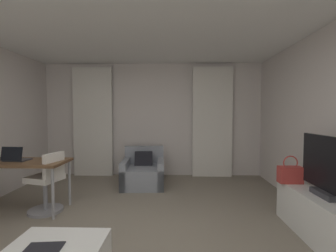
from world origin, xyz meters
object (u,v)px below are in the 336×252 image
desk_chair (47,186)px  magazine_open (43,249)px  tv_flatscreen (329,169)px  laptop (16,158)px  tv_console (326,219)px  handbag_primary (290,174)px  armchair (143,173)px  desk (20,165)px

desk_chair → magazine_open: (0.83, -1.56, -0.02)m
tv_flatscreen → laptop: bearing=169.9°
desk_chair → tv_console: size_ratio=0.63×
laptop → handbag_primary: bearing=-2.9°
handbag_primary → tv_console: bearing=-72.9°
armchair → tv_flatscreen: tv_flatscreen is taller
laptop → tv_console: size_ratio=0.24×
desk → handbag_primary: 3.82m
desk → handbag_primary: bearing=-3.0°
armchair → laptop: (-1.70, -1.32, 0.54)m
desk → magazine_open: desk is taller
desk → magazine_open: size_ratio=4.43×
armchair → desk: (-1.63, -1.31, 0.43)m
tv_console → handbag_primary: size_ratio=3.80×
armchair → tv_console: 3.09m
desk → magazine_open: 2.03m
magazine_open → desk: bearing=127.9°
armchair → handbag_primary: size_ratio=2.48×
desk → desk_chair: size_ratio=1.50×
handbag_primary → desk: bearing=177.0°
armchair → desk_chair: desk_chair is taller
handbag_primary → tv_flatscreen: bearing=-73.2°
laptop → tv_console: (4.03, -0.71, -0.54)m
tv_console → handbag_primary: bearing=107.1°
desk_chair → laptop: size_ratio=2.61×
tv_console → tv_flatscreen: bearing=-90.0°
desk → tv_console: bearing=-10.2°
tv_console → laptop: bearing=170.1°
desk_chair → laptop: laptop is taller
laptop → handbag_primary: 3.88m
desk → desk_chair: desk_chair is taller
tv_flatscreen → handbag_primary: 0.58m
tv_flatscreen → desk: bearing=169.6°
tv_flatscreen → handbag_primary: (-0.16, 0.52, -0.20)m
desk_chair → magazine_open: desk_chair is taller
tv_console → handbag_primary: handbag_primary is taller
armchair → laptop: size_ratio=2.70×
magazine_open → laptop: bearing=129.5°
armchair → tv_console: bearing=-40.9°
desk_chair → laptop: 0.62m
tv_console → tv_flatscreen: (0.00, -0.01, 0.57)m
tv_console → tv_flatscreen: tv_flatscreen is taller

